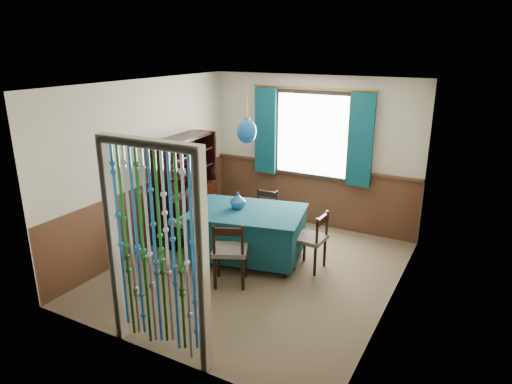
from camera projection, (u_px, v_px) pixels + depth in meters
The scene contains 22 objects.
floor at pixel (254, 271), 6.24m from camera, with size 4.00×4.00×0.00m, color brown.
ceiling at pixel (254, 84), 5.47m from camera, with size 4.00×4.00×0.00m, color silver.
wall_back at pixel (312, 152), 7.52m from camera, with size 3.60×3.60×0.00m, color #BCB39A.
wall_front at pixel (150, 240), 4.18m from camera, with size 3.60×3.60×0.00m, color #BCB39A.
wall_left at pixel (147, 166), 6.67m from camera, with size 4.00×4.00×0.00m, color #BCB39A.
wall_right at pixel (397, 206), 5.04m from camera, with size 4.00×4.00×0.00m, color #BCB39A.
wainscot_back at pixel (310, 196), 7.75m from camera, with size 3.60×3.60×0.00m, color #4C2E1C.
wainscot_front at pixel (156, 310), 4.43m from camera, with size 3.60×3.60×0.00m, color #4C2E1C.
wainscot_left at pixel (151, 214), 6.90m from camera, with size 4.00×4.00×0.00m, color #4C2E1C.
wainscot_right at pixel (389, 267), 5.28m from camera, with size 4.00×4.00×0.00m, color #4C2E1C.
window at pixel (312, 135), 7.39m from camera, with size 1.32×0.12×1.42m, color black.
doorway at pixel (156, 257), 4.30m from camera, with size 1.16×0.12×2.18m, color silver, non-canonical shape.
dining_table at pixel (247, 231), 6.45m from camera, with size 1.75×1.39×0.75m.
chair_near at pixel (230, 251), 5.76m from camera, with size 0.57×0.56×0.87m.
chair_far at pixel (263, 215), 7.06m from camera, with size 0.41×0.39×0.81m.
chair_left at pixel (188, 221), 6.69m from camera, with size 0.44×0.46×0.91m.
chair_right at pixel (312, 239), 6.18m from camera, with size 0.41×0.42×0.82m.
sideboard at pixel (186, 201), 7.26m from camera, with size 0.51×1.26×1.61m.
pendant_lamp at pixel (247, 131), 6.00m from camera, with size 0.26×0.26×0.80m.
vase_table at pixel (238, 201), 6.41m from camera, with size 0.20×0.20×0.21m, color #144E8B.
bowl_shelf at pixel (179, 171), 6.90m from camera, with size 0.20×0.20×0.05m, color beige.
vase_sideboard at pixel (198, 177), 7.37m from camera, with size 0.19×0.19×0.20m, color beige.
Camera 1 is at (2.69, -4.91, 2.96)m, focal length 32.00 mm.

